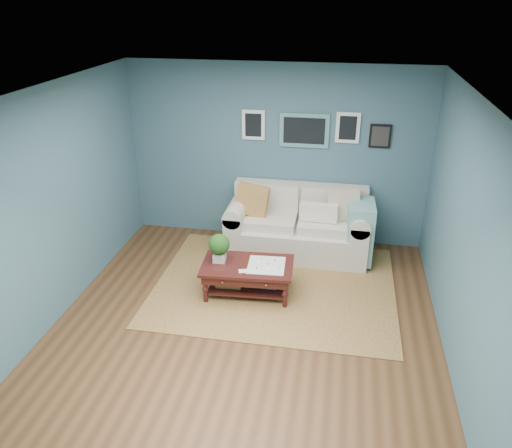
# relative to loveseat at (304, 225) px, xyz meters

# --- Properties ---
(room_shell) EXTENTS (5.00, 5.02, 2.70)m
(room_shell) POSITION_rel_loveseat_xyz_m (-0.49, -1.97, 0.92)
(room_shell) COLOR brown
(room_shell) RESTS_ON ground
(area_rug) EXTENTS (3.16, 2.53, 0.01)m
(area_rug) POSITION_rel_loveseat_xyz_m (-0.28, -1.02, -0.44)
(area_rug) COLOR brown
(area_rug) RESTS_ON ground
(loveseat) EXTENTS (2.11, 0.96, 1.08)m
(loveseat) POSITION_rel_loveseat_xyz_m (0.00, 0.00, 0.00)
(loveseat) COLOR beige
(loveseat) RESTS_ON ground
(coffee_table) EXTENTS (1.20, 0.75, 0.81)m
(coffee_table) POSITION_rel_loveseat_xyz_m (-0.67, -1.27, -0.08)
(coffee_table) COLOR black
(coffee_table) RESTS_ON ground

